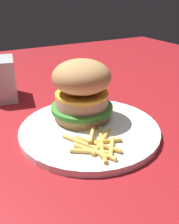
{
  "coord_description": "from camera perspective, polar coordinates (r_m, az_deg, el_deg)",
  "views": [
    {
      "loc": [
        0.33,
        -0.17,
        0.24
      ],
      "look_at": [
        -0.02,
        0.03,
        0.04
      ],
      "focal_mm": 40.33,
      "sensor_mm": 36.0,
      "label": 1
    }
  ],
  "objects": [
    {
      "name": "ground_plane",
      "position": [
        0.45,
        -1.57,
        -6.61
      ],
      "size": [
        1.6,
        1.6,
        0.0
      ],
      "primitive_type": "plane",
      "color": "maroon"
    },
    {
      "name": "fries_pile",
      "position": [
        0.41,
        1.91,
        -7.34
      ],
      "size": [
        0.1,
        0.09,
        0.01
      ],
      "color": "#E5B251",
      "rests_on": "plate"
    },
    {
      "name": "sandwich",
      "position": [
        0.48,
        -1.76,
        5.05
      ],
      "size": [
        0.12,
        0.12,
        0.12
      ],
      "color": "tan",
      "rests_on": "plate"
    },
    {
      "name": "napkin_dispenser",
      "position": [
        0.64,
        -19.14,
        7.07
      ],
      "size": [
        0.1,
        0.08,
        0.1
      ],
      "primitive_type": "cube",
      "rotation": [
        0.0,
        0.0,
        2.93
      ],
      "color": "#B7BABF",
      "rests_on": "ground_plane"
    },
    {
      "name": "plate",
      "position": [
        0.47,
        0.0,
        -3.95
      ],
      "size": [
        0.26,
        0.26,
        0.01
      ],
      "primitive_type": "cylinder",
      "color": "white",
      "rests_on": "ground_plane"
    }
  ]
}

